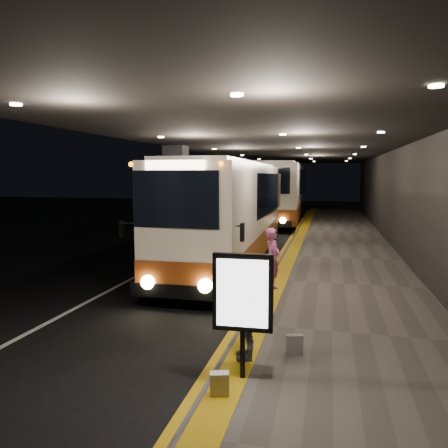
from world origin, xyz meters
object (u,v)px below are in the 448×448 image
at_px(coach_main, 230,218).
at_px(info_sign, 243,295).
at_px(bag_plain, 219,384).
at_px(passenger_waiting_grey, 247,314).
at_px(bag_polka, 294,345).
at_px(stanchion_post, 259,300).
at_px(coach_second, 281,195).
at_px(passenger_boarding, 273,259).

bearing_deg(coach_main, info_sign, -77.42).
bearing_deg(bag_plain, passenger_waiting_grey, 83.39).
bearing_deg(bag_plain, coach_main, 101.95).
height_order(bag_polka, stanchion_post, stanchion_post).
distance_m(passenger_waiting_grey, stanchion_post, 1.58).
bearing_deg(bag_plain, info_sign, 70.07).
bearing_deg(coach_second, passenger_waiting_grey, -87.08).
xyz_separation_m(coach_main, bag_polka, (2.96, -7.89, -1.42)).
bearing_deg(coach_second, stanchion_post, -86.87).
bearing_deg(coach_second, bag_polka, -85.09).
distance_m(coach_main, info_sign, 9.27).
xyz_separation_m(bag_polka, bag_plain, (-0.93, -1.70, -0.01)).
bearing_deg(stanchion_post, bag_polka, -55.26).
distance_m(coach_second, stanchion_post, 21.91).
distance_m(passenger_waiting_grey, bag_plain, 1.47).
bearing_deg(bag_plain, coach_second, 94.18).
relative_size(passenger_boarding, bag_plain, 5.06).
bearing_deg(coach_main, passenger_boarding, -62.45).
bearing_deg(coach_main, bag_polka, -70.89).
bearing_deg(info_sign, stanchion_post, 90.84).
relative_size(passenger_boarding, info_sign, 0.87).
distance_m(passenger_boarding, passenger_waiting_grey, 4.61).
bearing_deg(stanchion_post, passenger_boarding, 91.93).
xyz_separation_m(coach_second, bag_polka, (2.73, -22.99, -1.59)).
relative_size(coach_main, bag_plain, 34.77).
relative_size(coach_second, stanchion_post, 10.76).
xyz_separation_m(info_sign, stanchion_post, (-0.11, 2.30, -0.74)).
xyz_separation_m(passenger_boarding, bag_plain, (0.00, -5.93, -0.69)).
bearing_deg(passenger_waiting_grey, bag_polka, 102.30).
distance_m(coach_main, passenger_boarding, 4.25).
xyz_separation_m(coach_main, bag_plain, (2.03, -9.59, -1.43)).
xyz_separation_m(passenger_waiting_grey, bag_plain, (-0.15, -1.33, -0.62)).
bearing_deg(passenger_boarding, bag_plain, -167.01).
height_order(coach_main, bag_plain, coach_main).
height_order(coach_main, passenger_boarding, coach_main).
relative_size(coach_main, info_sign, 5.98).
bearing_deg(bag_polka, coach_main, 110.56).
height_order(coach_main, info_sign, coach_main).
bearing_deg(passenger_waiting_grey, bag_plain, -20.23).
height_order(info_sign, stanchion_post, info_sign).
bearing_deg(passenger_waiting_grey, coach_main, -178.83).
xyz_separation_m(coach_second, stanchion_post, (1.91, -21.80, -1.17)).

